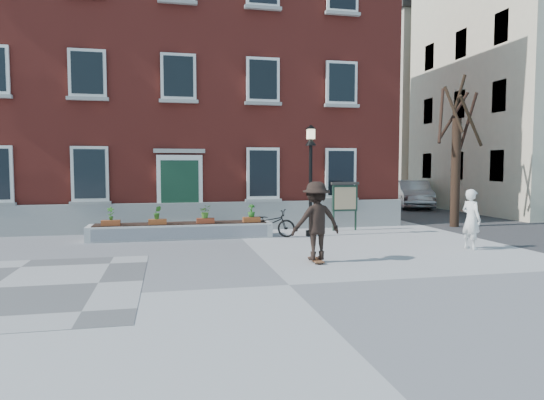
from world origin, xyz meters
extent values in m
plane|color=#9D9DA0|center=(0.00, 0.00, 0.00)|extent=(100.00, 100.00, 0.00)
imported|color=black|center=(1.04, 6.88, 0.48)|extent=(1.93, 1.42, 0.97)
imported|color=#A6A8AA|center=(11.78, 16.56, 0.82)|extent=(3.28, 5.25, 1.63)
imported|color=white|center=(6.39, 3.11, 0.90)|extent=(0.55, 0.73, 1.80)
cube|color=maroon|center=(-2.00, 14.00, 6.00)|extent=(18.00, 10.00, 12.00)
cube|color=#9C9B97|center=(-2.00, 8.88, 0.55)|extent=(18.00, 0.24, 1.10)
cube|color=gray|center=(-2.00, 8.75, 0.10)|extent=(2.60, 0.80, 0.20)
cube|color=#A4A49F|center=(-2.00, 8.90, 0.30)|extent=(2.20, 0.50, 0.20)
cube|color=white|center=(-2.00, 8.92, 1.65)|extent=(1.70, 0.12, 2.50)
cube|color=#143925|center=(-2.00, 8.87, 1.55)|extent=(1.40, 0.06, 2.30)
cube|color=#9E9E99|center=(-2.00, 8.88, 3.05)|extent=(1.90, 0.25, 0.15)
cube|color=silver|center=(-5.20, 8.90, 2.20)|extent=(1.30, 0.10, 2.00)
cube|color=black|center=(-5.20, 8.85, 2.20)|extent=(1.08, 0.04, 1.78)
cube|color=gray|center=(-5.20, 8.84, 1.14)|extent=(1.44, 0.20, 0.12)
cube|color=silver|center=(-5.20, 8.90, 5.80)|extent=(1.30, 0.10, 1.70)
cube|color=black|center=(-5.20, 8.85, 5.80)|extent=(1.08, 0.04, 1.48)
cube|color=#9F9F9A|center=(-5.20, 8.84, 4.89)|extent=(1.44, 0.20, 0.12)
cube|color=silver|center=(-2.00, 8.90, 5.80)|extent=(1.30, 0.10, 1.70)
cube|color=black|center=(-2.00, 8.85, 5.80)|extent=(1.08, 0.04, 1.48)
cube|color=#AAA9A5|center=(-2.00, 8.84, 4.89)|extent=(1.44, 0.20, 0.12)
cube|color=gray|center=(-2.00, 8.84, 8.49)|extent=(1.44, 0.20, 0.12)
cube|color=white|center=(1.20, 8.90, 2.20)|extent=(1.30, 0.10, 2.00)
cube|color=black|center=(1.20, 8.85, 2.20)|extent=(1.08, 0.04, 1.78)
cube|color=#ABABA6|center=(1.20, 8.84, 1.14)|extent=(1.44, 0.20, 0.12)
cube|color=white|center=(1.20, 8.90, 5.80)|extent=(1.30, 0.10, 1.70)
cube|color=black|center=(1.20, 8.85, 5.80)|extent=(1.08, 0.04, 1.48)
cube|color=gray|center=(1.20, 8.84, 4.89)|extent=(1.44, 0.20, 0.12)
cube|color=#A1A09B|center=(1.20, 8.84, 8.49)|extent=(1.44, 0.20, 0.12)
cube|color=white|center=(4.40, 8.90, 2.20)|extent=(1.30, 0.10, 2.00)
cube|color=black|center=(4.40, 8.85, 2.20)|extent=(1.08, 0.04, 1.78)
cube|color=#9F9F9A|center=(4.40, 8.84, 1.14)|extent=(1.44, 0.20, 0.12)
cube|color=white|center=(4.40, 8.90, 5.80)|extent=(1.30, 0.10, 1.70)
cube|color=black|center=(4.40, 8.85, 5.80)|extent=(1.08, 0.04, 1.48)
cube|color=#A4A59F|center=(4.40, 8.84, 4.89)|extent=(1.44, 0.20, 0.12)
cube|color=#A7A7A2|center=(4.40, 8.84, 8.49)|extent=(1.44, 0.20, 0.12)
cube|color=silver|center=(-2.00, 7.20, 0.25)|extent=(6.20, 1.10, 0.50)
cube|color=silver|center=(-2.00, 6.64, 0.25)|extent=(5.80, 0.02, 0.40)
cube|color=black|center=(-2.00, 7.20, 0.50)|extent=(5.80, 0.90, 0.06)
cube|color=brown|center=(-4.30, 6.95, 0.60)|extent=(0.60, 0.25, 0.20)
imported|color=#2D691F|center=(-4.30, 6.95, 0.92)|extent=(0.24, 0.24, 0.45)
cube|color=#974720|center=(-2.80, 6.95, 0.60)|extent=(0.60, 0.25, 0.20)
imported|color=#2E691F|center=(-2.80, 6.95, 0.92)|extent=(0.25, 0.25, 0.45)
cube|color=maroon|center=(-1.20, 6.95, 0.60)|extent=(0.60, 0.25, 0.20)
imported|color=#386A20|center=(-1.20, 6.95, 0.92)|extent=(0.40, 0.40, 0.45)
cube|color=#974820|center=(0.40, 6.95, 0.60)|extent=(0.60, 0.25, 0.20)
imported|color=#23601C|center=(0.40, 6.95, 0.92)|extent=(0.25, 0.25, 0.45)
cylinder|color=#322016|center=(9.00, 8.00, 2.20)|extent=(0.36, 0.36, 4.40)
cylinder|color=black|center=(9.51, 8.00, 4.29)|extent=(0.12, 1.12, 2.23)
cylinder|color=black|center=(9.17, 8.52, 4.55)|extent=(1.18, 0.49, 1.97)
cylinder|color=#301D15|center=(8.51, 8.36, 4.55)|extent=(0.88, 1.14, 2.35)
cylinder|color=black|center=(8.70, 7.78, 4.73)|extent=(0.60, 0.77, 1.90)
cylinder|color=#302215|center=(9.20, 7.37, 4.24)|extent=(1.39, 0.55, 1.95)
cylinder|color=black|center=(9.16, 8.13, 5.37)|extent=(0.43, 0.48, 1.58)
cube|color=#39393C|center=(12.00, 18.00, 0.00)|extent=(8.00, 36.00, 0.01)
cube|color=beige|center=(18.00, 14.00, 7.00)|extent=(10.00, 11.00, 14.00)
cube|color=beige|center=(18.00, 26.00, 6.50)|extent=(10.00, 11.00, 13.00)
cube|color=#36302E|center=(18.00, 26.00, 13.25)|extent=(10.40, 11.40, 0.50)
cube|color=black|center=(13.04, 10.80, 2.50)|extent=(0.08, 1.00, 1.50)
cube|color=black|center=(13.04, 14.00, 2.50)|extent=(0.08, 1.00, 1.50)
cube|color=black|center=(13.04, 17.20, 2.50)|extent=(0.08, 1.00, 1.50)
cube|color=black|center=(13.04, 10.80, 5.80)|extent=(0.08, 1.00, 1.50)
cube|color=black|center=(13.04, 14.00, 5.80)|extent=(0.08, 1.00, 1.50)
cube|color=black|center=(13.04, 17.20, 5.80)|extent=(0.08, 1.00, 1.50)
cube|color=black|center=(13.04, 10.80, 9.00)|extent=(0.08, 1.00, 1.50)
cube|color=black|center=(13.04, 14.00, 9.00)|extent=(0.08, 1.00, 1.50)
cube|color=black|center=(13.04, 17.20, 9.00)|extent=(0.08, 1.00, 1.50)
cylinder|color=black|center=(2.48, 6.73, 0.10)|extent=(0.32, 0.32, 0.20)
cylinder|color=black|center=(2.48, 6.73, 1.60)|extent=(0.12, 0.12, 3.20)
cone|color=black|center=(2.48, 6.73, 3.35)|extent=(0.40, 0.40, 0.30)
cube|color=beige|center=(2.48, 6.73, 3.60)|extent=(0.24, 0.24, 0.34)
cone|color=black|center=(2.48, 6.73, 3.85)|extent=(0.40, 0.40, 0.16)
cylinder|color=#1B3729|center=(3.76, 7.91, 0.90)|extent=(0.08, 0.08, 1.80)
cylinder|color=#183121|center=(4.66, 7.91, 0.90)|extent=(0.08, 0.08, 1.80)
cube|color=#172F23|center=(4.21, 7.91, 1.25)|extent=(1.00, 0.10, 1.00)
cube|color=beige|center=(4.21, 7.85, 1.25)|extent=(0.85, 0.02, 0.85)
cube|color=#373330|center=(4.21, 7.91, 1.82)|extent=(1.10, 0.16, 0.10)
cube|color=brown|center=(1.27, 2.19, 0.06)|extent=(0.22, 0.78, 0.03)
cylinder|color=black|center=(1.18, 1.91, 0.03)|extent=(0.03, 0.05, 0.05)
cylinder|color=black|center=(1.36, 1.91, 0.03)|extent=(0.03, 0.05, 0.05)
cylinder|color=black|center=(1.18, 2.47, 0.03)|extent=(0.03, 0.05, 0.05)
cylinder|color=black|center=(1.36, 2.47, 0.03)|extent=(0.03, 0.05, 0.05)
imported|color=black|center=(1.27, 2.19, 1.08)|extent=(1.37, 0.87, 2.01)
camera|label=1|loc=(-2.45, -9.67, 2.48)|focal=32.00mm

